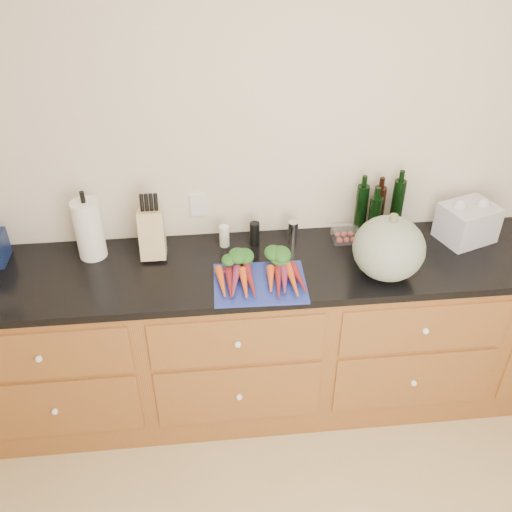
{
  "coord_description": "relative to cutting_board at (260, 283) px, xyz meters",
  "views": [
    {
      "loc": [
        -0.56,
        -0.94,
        2.58
      ],
      "look_at": [
        -0.34,
        1.2,
        1.06
      ],
      "focal_mm": 40.0,
      "sensor_mm": 36.0,
      "label": 1
    }
  ],
  "objects": [
    {
      "name": "wall_back",
      "position": [
        0.33,
        0.48,
        0.35
      ],
      "size": [
        4.1,
        0.05,
        2.6
      ],
      "primitive_type": "cube",
      "color": "beige",
      "rests_on": "ground"
    },
    {
      "name": "carrots",
      "position": [
        0.0,
        0.05,
        0.03
      ],
      "size": [
        0.42,
        0.31,
        0.06
      ],
      "color": "#ED561B",
      "rests_on": "cutting_board"
    },
    {
      "name": "countertop",
      "position": [
        0.33,
        0.16,
        -0.03
      ],
      "size": [
        3.64,
        0.62,
        0.04
      ],
      "primitive_type": "cube",
      "color": "black",
      "rests_on": "cabinets"
    },
    {
      "name": "canister_chrome",
      "position": [
        0.21,
        0.34,
        0.05
      ],
      "size": [
        0.05,
        0.05,
        0.12
      ],
      "primitive_type": "cylinder",
      "color": "silver",
      "rests_on": "countertop"
    },
    {
      "name": "paper_towel",
      "position": [
        -0.8,
        0.32,
        0.15
      ],
      "size": [
        0.13,
        0.13,
        0.3
      ],
      "primitive_type": "cylinder",
      "color": "white",
      "rests_on": "countertop"
    },
    {
      "name": "squash",
      "position": [
        0.6,
        0.02,
        0.14
      ],
      "size": [
        0.33,
        0.33,
        0.3
      ],
      "primitive_type": "ellipsoid",
      "color": "slate",
      "rests_on": "countertop"
    },
    {
      "name": "grinder_pepper",
      "position": [
        0.01,
        0.34,
        0.06
      ],
      "size": [
        0.05,
        0.05,
        0.13
      ],
      "primitive_type": "cylinder",
      "color": "black",
      "rests_on": "countertop"
    },
    {
      "name": "grinder_salt",
      "position": [
        -0.14,
        0.34,
        0.05
      ],
      "size": [
        0.05,
        0.05,
        0.11
      ],
      "primitive_type": "cylinder",
      "color": "white",
      "rests_on": "countertop"
    },
    {
      "name": "tomato_box",
      "position": [
        0.48,
        0.33,
        0.03
      ],
      "size": [
        0.13,
        0.11,
        0.06
      ],
      "primitive_type": "cube",
      "color": "white",
      "rests_on": "countertop"
    },
    {
      "name": "cabinets",
      "position": [
        0.33,
        0.16,
        -0.49
      ],
      "size": [
        3.6,
        0.64,
        0.9
      ],
      "color": "brown",
      "rests_on": "ground"
    },
    {
      "name": "grocery_bag",
      "position": [
        1.1,
        0.28,
        0.09
      ],
      "size": [
        0.32,
        0.28,
        0.19
      ],
      "primitive_type": null,
      "rotation": [
        0.0,
        0.0,
        0.34
      ],
      "color": "silver",
      "rests_on": "countertop"
    },
    {
      "name": "cutting_board",
      "position": [
        0.0,
        0.0,
        0.0
      ],
      "size": [
        0.44,
        0.34,
        0.01
      ],
      "primitive_type": "cube",
      "rotation": [
        0.0,
        0.0,
        -0.03
      ],
      "color": "navy",
      "rests_on": "countertop"
    },
    {
      "name": "knife_block",
      "position": [
        -0.5,
        0.3,
        0.12
      ],
      "size": [
        0.12,
        0.12,
        0.24
      ],
      "primitive_type": "cube",
      "color": "tan",
      "rests_on": "countertop"
    },
    {
      "name": "bottles",
      "position": [
        0.65,
        0.37,
        0.13
      ],
      "size": [
        0.25,
        0.13,
        0.3
      ],
      "color": "black",
      "rests_on": "countertop"
    }
  ]
}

